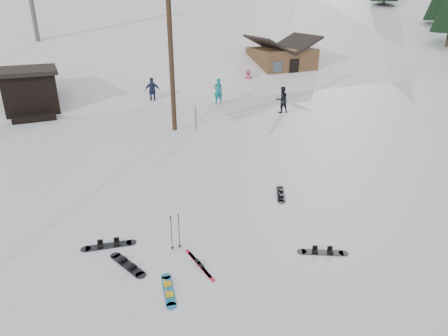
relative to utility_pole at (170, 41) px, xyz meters
name	(u,v)px	position (x,y,z in m)	size (l,w,h in m)	color
ground	(276,302)	(-2.00, -14.00, -4.68)	(200.00, 200.00, 0.00)	silver
ski_slope	(82,132)	(-2.00, 41.00, -16.68)	(60.00, 75.00, 45.00)	white
ridge_right	(310,107)	(36.00, 36.00, -15.68)	(34.00, 85.00, 36.00)	silver
treeline_right	(338,47)	(34.00, 28.00, -4.68)	(20.00, 60.00, 10.00)	black
treeline_crest	(56,33)	(-2.00, 72.00, -4.68)	(50.00, 6.00, 10.00)	black
utility_pole	(170,41)	(0.00, 0.00, 0.00)	(2.00, 0.26, 9.00)	#3A2819
trail_sign	(196,106)	(1.10, -0.42, -3.41)	(0.50, 0.09, 1.85)	#595B60
lift_hut	(30,91)	(-7.00, 6.94, -3.32)	(3.40, 4.10, 2.75)	black
cabin	(281,63)	(13.00, 10.00, -3.20)	(5.39, 4.40, 3.77)	brown
hero_snowboard	(169,290)	(-4.22, -12.54, -4.66)	(0.45, 1.34, 0.09)	#1A76A9
hero_skis	(199,264)	(-3.15, -11.89, -4.66)	(0.26, 1.60, 0.08)	#AD1122
ski_poles	(175,232)	(-3.48, -10.88, -4.11)	(0.30, 0.08, 1.11)	black
board_scatter_a	(109,245)	(-5.24, -9.95, -4.65)	(1.57, 0.51, 0.11)	black
board_scatter_b	(128,264)	(-4.93, -11.09, -4.65)	(0.73, 1.44, 0.11)	black
board_scatter_d	(323,252)	(0.25, -12.81, -4.65)	(1.29, 0.83, 0.10)	black
board_scatter_f	(281,194)	(1.11, -9.19, -4.65)	(0.85, 1.33, 0.10)	black
skier_teal	(218,91)	(4.54, 4.40, -3.82)	(0.62, 0.41, 1.71)	#0B6C73
skier_dark	(282,100)	(7.25, 0.61, -3.86)	(0.80, 0.62, 1.64)	black
skier_pink	(248,79)	(8.58, 7.73, -3.93)	(0.97, 0.56, 1.51)	#C3457B
skier_navy	(153,91)	(0.44, 6.04, -3.78)	(1.05, 0.44, 1.80)	#1C2947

